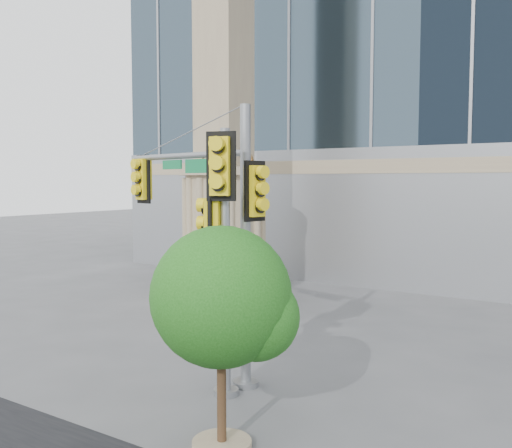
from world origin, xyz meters
The scene contains 5 objects.
ground centered at (0.00, 0.00, 0.00)m, with size 120.00×120.00×0.00m, color #545456.
monument centered at (-6.00, 9.00, 5.52)m, with size 4.40×4.40×16.60m.
main_signal_pole centered at (-0.91, 1.67, 3.87)m, with size 4.77×1.50×6.25m.
secondary_signal_pole centered at (0.12, 0.61, 3.34)m, with size 1.06×0.76×5.69m.
street_tree centered at (1.55, -1.21, 2.53)m, with size 2.47×2.41×3.85m.
Camera 1 is at (7.23, -8.87, 4.60)m, focal length 40.00 mm.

